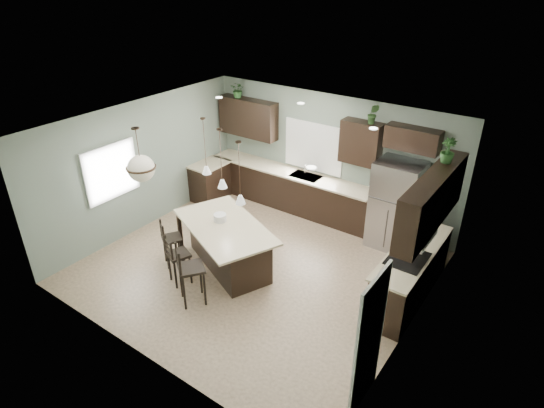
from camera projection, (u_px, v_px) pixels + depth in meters
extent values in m
plane|color=#9E8466|center=(256.00, 267.00, 8.80)|extent=(6.00, 6.00, 0.00)
cube|color=white|center=(369.00, 342.00, 5.69)|extent=(0.04, 0.82, 2.04)
cube|color=white|center=(314.00, 147.00, 10.25)|extent=(1.35, 0.02, 1.00)
cube|color=white|center=(111.00, 172.00, 9.03)|extent=(0.02, 1.10, 1.00)
cube|color=black|center=(210.00, 182.00, 11.20)|extent=(0.60, 0.90, 0.90)
cube|color=beige|center=(209.00, 164.00, 10.97)|extent=(0.66, 0.96, 0.04)
cube|color=black|center=(289.00, 190.00, 10.79)|extent=(4.20, 0.60, 0.90)
cube|color=beige|center=(289.00, 172.00, 10.56)|extent=(4.20, 0.66, 0.04)
cube|color=gray|center=(306.00, 176.00, 10.32)|extent=(0.70, 0.45, 0.01)
cylinder|color=silver|center=(305.00, 171.00, 10.23)|extent=(0.02, 0.02, 0.28)
cube|color=black|center=(248.00, 118.00, 10.85)|extent=(1.55, 0.34, 0.90)
cube|color=black|center=(361.00, 143.00, 9.34)|extent=(0.85, 0.34, 0.90)
cube|color=black|center=(413.00, 139.00, 8.66)|extent=(1.05, 0.34, 0.45)
cube|color=black|center=(410.00, 275.00, 7.84)|extent=(0.60, 2.35, 0.90)
cube|color=beige|center=(413.00, 252.00, 7.63)|extent=(0.66, 2.35, 0.04)
cube|color=black|center=(408.00, 259.00, 7.42)|extent=(0.58, 0.75, 0.02)
cube|color=gray|center=(387.00, 277.00, 7.80)|extent=(0.01, 0.72, 0.60)
cube|color=black|center=(432.00, 200.00, 7.07)|extent=(0.34, 2.35, 0.90)
cube|color=gray|center=(419.00, 229.00, 7.09)|extent=(0.40, 0.75, 0.40)
cube|color=#999AA1|center=(395.00, 205.00, 9.10)|extent=(0.90, 0.74, 1.85)
cube|color=black|center=(226.00, 246.00, 8.62)|extent=(2.47, 2.00, 0.92)
cylinder|color=silver|center=(220.00, 218.00, 8.52)|extent=(0.24, 0.24, 0.14)
cube|color=black|center=(172.00, 243.00, 8.69)|extent=(0.49, 0.49, 0.96)
cube|color=black|center=(179.00, 259.00, 8.18)|extent=(0.48, 0.48, 0.99)
cube|color=black|center=(192.00, 274.00, 7.67)|extent=(0.59, 0.59, 1.15)
imported|color=#295525|center=(238.00, 90.00, 10.65)|extent=(0.35, 0.31, 0.37)
imported|color=#28481F|center=(373.00, 114.00, 8.90)|extent=(0.26, 0.23, 0.40)
imported|color=#2A5826|center=(448.00, 151.00, 7.16)|extent=(0.25, 0.25, 0.41)
plane|color=slate|center=(329.00, 157.00, 10.13)|extent=(6.00, 0.00, 6.00)
plane|color=slate|center=(132.00, 281.00, 6.17)|extent=(6.00, 0.00, 6.00)
plane|color=slate|center=(143.00, 166.00, 9.68)|extent=(0.00, 5.50, 5.50)
plane|color=slate|center=(418.00, 259.00, 6.61)|extent=(0.00, 5.50, 5.50)
plane|color=white|center=(253.00, 129.00, 7.49)|extent=(6.00, 6.00, 0.00)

